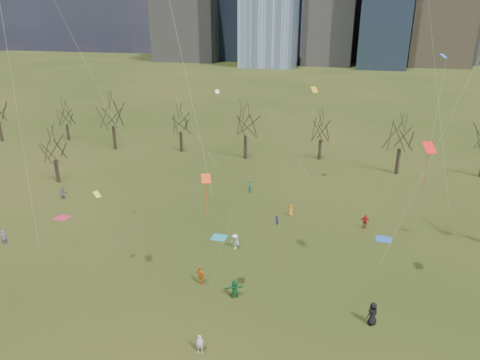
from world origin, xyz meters
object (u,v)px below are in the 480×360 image
(blanket_teal, at_px, (219,237))
(blanket_crimson, at_px, (62,218))
(person_1, at_px, (200,344))
(blanket_navy, at_px, (384,239))
(person_4, at_px, (201,276))

(blanket_teal, distance_m, blanket_crimson, 19.40)
(person_1, bearing_deg, blanket_navy, 39.99)
(blanket_navy, bearing_deg, blanket_teal, -165.37)
(blanket_navy, distance_m, blanket_crimson, 36.70)
(blanket_crimson, bearing_deg, person_1, -34.18)
(blanket_teal, xyz_separation_m, blanket_navy, (16.98, 4.43, 0.00))
(blanket_navy, distance_m, person_1, 24.50)
(blanket_navy, xyz_separation_m, person_1, (-12.91, -20.81, 0.70))
(person_1, distance_m, person_4, 8.29)
(person_1, bearing_deg, person_4, 92.14)
(person_4, bearing_deg, person_1, 135.98)
(person_4, bearing_deg, blanket_crimson, 4.01)
(blanket_navy, bearing_deg, person_1, -121.81)
(blanket_teal, height_order, blanket_crimson, same)
(blanket_navy, height_order, person_4, person_4)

